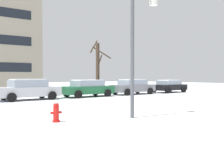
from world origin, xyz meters
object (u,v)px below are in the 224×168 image
at_px(fire_hydrant, 56,112).
at_px(parked_car_silver, 28,89).
at_px(street_lamp, 137,41).
at_px(parked_car_green, 87,88).
at_px(parked_car_black, 169,86).
at_px(parked_car_gray, 133,87).

relative_size(fire_hydrant, parked_car_silver, 0.17).
bearing_deg(street_lamp, parked_car_green, 68.64).
bearing_deg(parked_car_silver, parked_car_black, -0.42).
distance_m(parked_car_gray, parked_car_black, 5.13).
bearing_deg(parked_car_gray, parked_car_green, 179.83).
height_order(fire_hydrant, parked_car_black, parked_car_black).
bearing_deg(parked_car_green, parked_car_silver, 179.65).
bearing_deg(parked_car_gray, parked_car_black, -0.74).
xyz_separation_m(fire_hydrant, parked_car_green, (7.62, 10.08, 0.35)).
bearing_deg(parked_car_black, street_lamp, -143.03).
distance_m(parked_car_silver, parked_car_green, 5.13).
height_order(parked_car_silver, parked_car_green, parked_car_silver).
height_order(street_lamp, parked_car_black, street_lamp).
height_order(parked_car_silver, parked_car_gray, parked_car_silver).
xyz_separation_m(fire_hydrant, parked_car_silver, (2.49, 10.11, 0.39)).
bearing_deg(street_lamp, parked_car_gray, 49.43).
bearing_deg(parked_car_green, fire_hydrant, -127.06).
relative_size(parked_car_silver, parked_car_black, 1.14).
bearing_deg(street_lamp, parked_car_black, 36.97).
distance_m(fire_hydrant, street_lamp, 4.48).
height_order(fire_hydrant, parked_car_silver, parked_car_silver).
height_order(parked_car_gray, parked_car_black, parked_car_gray).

